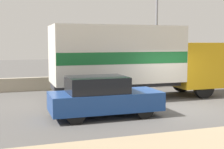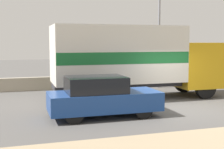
# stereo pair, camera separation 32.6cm
# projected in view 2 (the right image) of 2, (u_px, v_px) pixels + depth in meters

# --- Properties ---
(ground_plane) EXTENTS (80.00, 80.00, 0.00)m
(ground_plane) POSITION_uv_depth(u_px,v_px,m) (182.00, 109.00, 13.24)
(ground_plane) COLOR #514F4C
(stone_wall_backdrop) EXTENTS (60.00, 0.35, 0.78)m
(stone_wall_backdrop) POSITION_uv_depth(u_px,v_px,m) (126.00, 80.00, 19.90)
(stone_wall_backdrop) COLOR #A39984
(stone_wall_backdrop) RESTS_ON ground_plane
(street_lamp) EXTENTS (0.56, 0.28, 7.07)m
(street_lamp) POSITION_uv_depth(u_px,v_px,m) (159.00, 21.00, 19.04)
(street_lamp) COLOR slate
(street_lamp) RESTS_ON ground_plane
(box_truck) EXTENTS (8.57, 2.55, 3.61)m
(box_truck) POSITION_uv_depth(u_px,v_px,m) (134.00, 58.00, 15.49)
(box_truck) COLOR gold
(box_truck) RESTS_ON ground_plane
(car_hatchback) EXTENTS (4.20, 1.73, 1.55)m
(car_hatchback) POSITION_uv_depth(u_px,v_px,m) (102.00, 97.00, 11.79)
(car_hatchback) COLOR navy
(car_hatchback) RESTS_ON ground_plane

